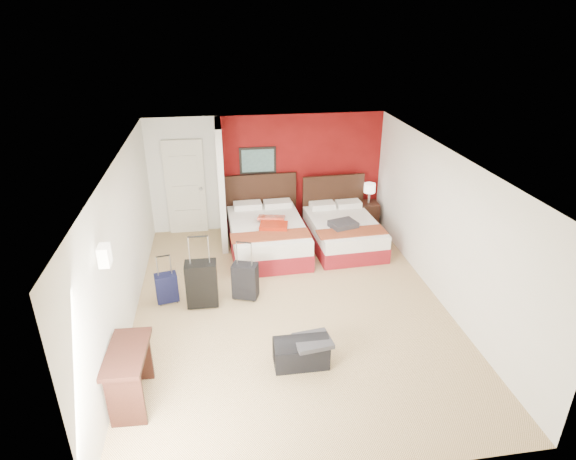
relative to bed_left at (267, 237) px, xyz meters
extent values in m
plane|color=#D6B883|center=(0.15, -2.01, -0.31)|extent=(6.50, 6.50, 0.00)
cube|color=white|center=(0.15, 1.24, 0.94)|extent=(5.00, 0.04, 2.50)
cube|color=white|center=(-2.35, -2.01, 0.94)|extent=(0.04, 6.50, 2.50)
cube|color=black|center=(-0.05, 1.18, 1.24)|extent=(0.78, 0.03, 0.58)
cube|color=white|center=(-2.23, -3.51, 1.59)|extent=(0.12, 0.20, 0.24)
cube|color=maroon|center=(0.90, 1.22, 0.94)|extent=(3.50, 0.04, 2.50)
cube|color=silver|center=(-0.85, 0.60, 0.94)|extent=(0.12, 1.20, 2.50)
cube|color=silver|center=(-1.60, 1.19, 0.71)|extent=(0.82, 0.06, 2.05)
cube|color=white|center=(0.00, 0.00, 0.00)|extent=(1.53, 2.13, 0.62)
cube|color=silver|center=(1.57, -0.01, -0.03)|extent=(1.40, 1.94, 0.56)
cube|color=#B1250F|center=(0.10, -0.10, 0.36)|extent=(0.67, 0.82, 0.09)
cube|color=#37373C|center=(1.47, -0.31, 0.31)|extent=(0.59, 0.52, 0.12)
cube|color=black|center=(2.34, 0.82, -0.02)|extent=(0.44, 0.44, 0.59)
cylinder|color=beige|center=(2.34, 0.82, 0.50)|extent=(0.28, 0.28, 0.44)
cube|color=black|center=(-1.26, -1.79, 0.07)|extent=(0.51, 0.32, 0.76)
cube|color=black|center=(-0.55, -1.67, -0.01)|extent=(0.47, 0.38, 0.61)
cube|color=black|center=(-1.85, -1.60, -0.07)|extent=(0.39, 0.28, 0.49)
cube|color=black|center=(0.08, -3.46, -0.12)|extent=(0.74, 0.40, 0.37)
cube|color=#37363B|center=(0.23, -3.51, 0.10)|extent=(0.54, 0.47, 0.06)
cube|color=black|center=(-2.10, -3.82, 0.07)|extent=(0.50, 0.95, 0.77)
camera|label=1|loc=(-0.88, -8.57, 4.12)|focal=29.74mm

